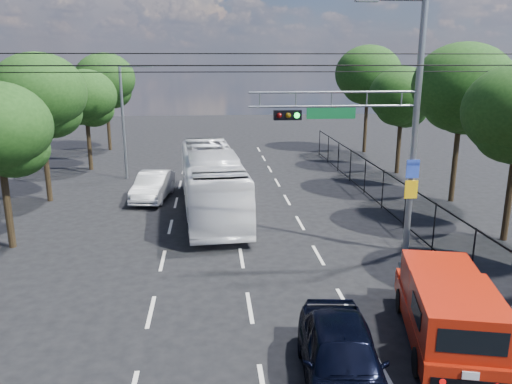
{
  "coord_description": "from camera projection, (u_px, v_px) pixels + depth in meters",
  "views": [
    {
      "loc": [
        -1.08,
        -9.87,
        7.35
      ],
      "look_at": [
        0.5,
        7.28,
        2.8
      ],
      "focal_mm": 35.0,
      "sensor_mm": 36.0,
      "label": 1
    }
  ],
  "objects": [
    {
      "name": "tree_right_c",
      "position": [
        462.0,
        93.0,
        25.53
      ],
      "size": [
        5.1,
        5.1,
        8.29
      ],
      "color": "black",
      "rests_on": "ground"
    },
    {
      "name": "signal_mast",
      "position": [
        384.0,
        120.0,
        18.3
      ],
      "size": [
        6.43,
        0.39,
        9.5
      ],
      "color": "slate",
      "rests_on": "ground"
    },
    {
      "name": "streetlight_left",
      "position": [
        126.0,
        117.0,
        31.09
      ],
      "size": [
        2.09,
        0.22,
        7.08
      ],
      "color": "slate",
      "rests_on": "ground"
    },
    {
      "name": "white_bus",
      "position": [
        211.0,
        182.0,
        24.65
      ],
      "size": [
        3.43,
        11.33,
        3.11
      ],
      "primitive_type": "imported",
      "rotation": [
        0.0,
        0.0,
        0.07
      ],
      "color": "white",
      "rests_on": "ground"
    },
    {
      "name": "lane_markings",
      "position": [
        234.0,
        212.0,
        24.96
      ],
      "size": [
        6.12,
        38.0,
        0.01
      ],
      "color": "beige",
      "rests_on": "ground"
    },
    {
      "name": "tree_left_c",
      "position": [
        40.0,
        100.0,
        25.63
      ],
      "size": [
        4.8,
        4.8,
        7.8
      ],
      "color": "black",
      "rests_on": "ground"
    },
    {
      "name": "navy_hatchback",
      "position": [
        342.0,
        358.0,
        11.36
      ],
      "size": [
        2.36,
        4.81,
        1.58
      ],
      "primitive_type": "imported",
      "rotation": [
        0.0,
        0.0,
        -0.11
      ],
      "color": "black",
      "rests_on": "ground"
    },
    {
      "name": "white_van",
      "position": [
        153.0,
        186.0,
        27.18
      ],
      "size": [
        2.16,
        4.64,
        1.47
      ],
      "primitive_type": "imported",
      "rotation": [
        0.0,
        0.0,
        -0.14
      ],
      "color": "silver",
      "rests_on": "ground"
    },
    {
      "name": "fence_right",
      "position": [
        396.0,
        198.0,
        23.61
      ],
      "size": [
        0.06,
        34.03,
        2.0
      ],
      "color": "black",
      "rests_on": "ground"
    },
    {
      "name": "tree_left_e",
      "position": [
        106.0,
        83.0,
        41.01
      ],
      "size": [
        4.92,
        4.92,
        7.99
      ],
      "color": "black",
      "rests_on": "ground"
    },
    {
      "name": "utility_wires",
      "position": [
        239.0,
        64.0,
        18.14
      ],
      "size": [
        22.0,
        5.04,
        0.74
      ],
      "color": "black",
      "rests_on": "ground"
    },
    {
      "name": "tree_right_e",
      "position": [
        368.0,
        79.0,
        39.9
      ],
      "size": [
        5.28,
        5.28,
        8.58
      ],
      "color": "black",
      "rests_on": "ground"
    },
    {
      "name": "tree_right_d",
      "position": [
        402.0,
        100.0,
        32.45
      ],
      "size": [
        4.32,
        4.32,
        7.02
      ],
      "color": "black",
      "rests_on": "ground"
    },
    {
      "name": "tree_left_d",
      "position": [
        86.0,
        101.0,
        33.54
      ],
      "size": [
        4.2,
        4.2,
        6.83
      ],
      "color": "black",
      "rests_on": "ground"
    },
    {
      "name": "red_pickup",
      "position": [
        447.0,
        309.0,
        13.05
      ],
      "size": [
        3.1,
        5.63,
        1.99
      ],
      "color": "black",
      "rests_on": "ground"
    }
  ]
}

